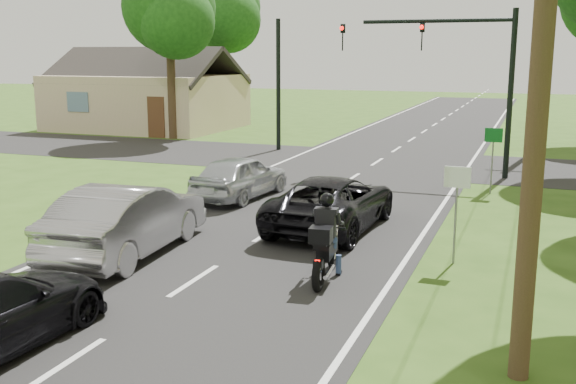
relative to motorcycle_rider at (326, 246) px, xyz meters
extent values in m
plane|color=#2E4E16|center=(-2.43, -1.00, -0.70)|extent=(140.00, 140.00, 0.00)
cube|color=black|center=(-2.43, 9.00, -0.70)|extent=(8.00, 100.00, 0.01)
cube|color=black|center=(-2.43, 15.00, -0.70)|extent=(60.00, 7.00, 0.01)
torus|color=black|center=(-0.08, 0.77, -0.39)|extent=(0.19, 0.63, 0.62)
torus|color=black|center=(0.06, -0.64, -0.39)|extent=(0.22, 0.69, 0.68)
cube|color=black|center=(-0.02, 0.16, -0.11)|extent=(0.35, 0.92, 0.28)
sphere|color=black|center=(-0.04, 0.40, 0.07)|extent=(0.32, 0.32, 0.32)
cube|color=black|center=(0.01, -0.17, 0.07)|extent=(0.37, 0.55, 0.09)
cube|color=#FF0C07|center=(0.07, -0.74, -0.09)|extent=(0.10, 0.04, 0.05)
cylinder|color=silver|center=(0.18, -0.34, -0.41)|extent=(0.16, 0.76, 0.09)
cylinder|color=black|center=(-0.06, 0.59, 0.24)|extent=(0.59, 0.09, 0.03)
cube|color=black|center=(0.04, -0.45, 0.35)|extent=(0.45, 0.42, 0.30)
cube|color=black|center=(0.00, 0.02, 0.47)|extent=(0.40, 0.24, 0.57)
sphere|color=black|center=(-0.01, 0.09, 0.92)|extent=(0.28, 0.28, 0.28)
cylinder|color=navy|center=(-0.24, 0.31, -0.48)|extent=(0.12, 0.12, 0.43)
cylinder|color=navy|center=(0.17, 0.35, -0.48)|extent=(0.12, 0.12, 0.43)
imported|color=black|center=(-1.05, 3.93, -0.01)|extent=(2.52, 5.04, 1.37)
imported|color=#9D9DA1|center=(-4.68, 0.13, 0.11)|extent=(2.05, 4.99, 1.61)
imported|color=#B0B3B8|center=(-4.82, 6.50, -0.01)|extent=(2.00, 4.17, 1.37)
cylinder|color=black|center=(2.77, 13.00, 2.30)|extent=(0.20, 0.20, 6.00)
cylinder|color=black|center=(0.07, 13.00, 4.90)|extent=(5.40, 0.14, 0.14)
imported|color=black|center=(-0.43, 13.00, 4.35)|extent=(0.16, 0.36, 1.00)
imported|color=black|center=(-3.43, 13.00, 4.35)|extent=(0.16, 0.36, 1.00)
sphere|color=#FF0C07|center=(-0.43, 12.82, 4.68)|extent=(0.16, 0.16, 0.16)
sphere|color=#FF0C07|center=(-3.43, 12.82, 4.68)|extent=(0.16, 0.16, 0.16)
cylinder|color=black|center=(-7.63, 17.00, 2.30)|extent=(0.20, 0.20, 6.00)
cylinder|color=#513B25|center=(3.77, -3.00, 4.30)|extent=(0.28, 0.28, 10.00)
cylinder|color=#513B25|center=(3.77, 21.00, 4.30)|extent=(0.28, 0.28, 10.00)
cylinder|color=slate|center=(2.27, 2.00, 0.30)|extent=(0.05, 0.05, 2.00)
cube|color=silver|center=(2.27, 1.97, 1.20)|extent=(0.55, 0.04, 0.45)
cylinder|color=slate|center=(2.47, 10.00, 0.30)|extent=(0.05, 0.05, 2.00)
cube|color=#0C591E|center=(2.47, 9.97, 1.20)|extent=(0.55, 0.04, 0.45)
cylinder|color=#332316|center=(-14.43, 19.00, 2.38)|extent=(0.44, 0.44, 6.16)
sphere|color=#143E10|center=(-14.43, 19.00, 6.12)|extent=(4.80, 4.80, 4.80)
sphere|color=#143E10|center=(-13.63, 18.36, 5.35)|extent=(3.84, 3.84, 3.84)
cylinder|color=#332316|center=(-16.43, 29.00, 2.66)|extent=(0.44, 0.44, 6.72)
sphere|color=#143E10|center=(-16.43, 29.00, 6.74)|extent=(5.40, 5.40, 5.40)
sphere|color=#143E10|center=(-15.53, 28.28, 5.90)|extent=(4.32, 4.32, 4.32)
cube|color=tan|center=(-18.43, 23.00, 0.90)|extent=(10.00, 8.00, 3.20)
cube|color=black|center=(-18.43, 21.00, 3.00)|extent=(10.20, 4.00, 2.29)
cube|color=black|center=(-18.43, 25.00, 3.00)|extent=(10.20, 4.00, 2.29)
camera|label=1|loc=(3.80, -12.30, 3.75)|focal=42.00mm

